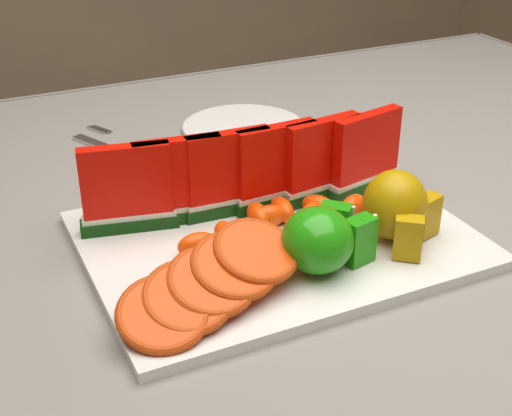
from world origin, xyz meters
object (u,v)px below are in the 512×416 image
platter (276,239)px  side_plate (244,128)px  apple_cluster (323,239)px  pear_cluster (397,207)px  fork (114,149)px

platter → side_plate: (0.10, 0.31, -0.00)m
platter → apple_cluster: (0.01, -0.08, 0.04)m
pear_cluster → fork: size_ratio=0.52×
apple_cluster → side_plate: 0.40m
pear_cluster → side_plate: (-0.01, 0.37, -0.05)m
side_plate → fork: size_ratio=1.07×
platter → apple_cluster: apple_cluster is taller
apple_cluster → fork: (-0.10, 0.40, -0.04)m
apple_cluster → side_plate: size_ratio=0.53×
fork → side_plate: bearing=-3.4°
platter → fork: platter is taller
side_plate → platter: bearing=-108.4°
apple_cluster → pear_cluster: size_ratio=1.09×
side_plate → apple_cluster: bearing=-103.3°
platter → pear_cluster: pear_cluster is taller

